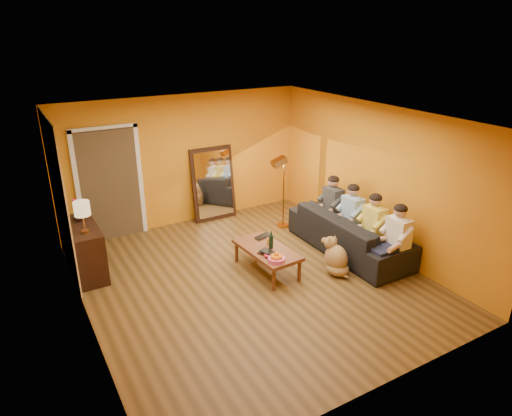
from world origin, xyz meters
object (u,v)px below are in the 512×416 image
wine_bottle (271,240)px  person_far_left (398,240)px  table_lamp (83,217)px  person_mid_right (352,216)px  vase (78,214)px  mirror_frame (213,184)px  dog (336,256)px  sofa (349,233)px  person_far_right (333,207)px  person_mid_left (373,227)px  sideboard (86,250)px  tumbler (269,241)px  floor_lamp (283,193)px  laptop (265,237)px  coffee_table (267,260)px

wine_bottle → person_far_left: bearing=-31.3°
table_lamp → person_mid_right: 4.54m
table_lamp → vase: (0.00, 0.55, -0.15)m
table_lamp → vase: table_lamp is taller
mirror_frame → dog: (0.74, -3.12, -0.44)m
mirror_frame → person_mid_right: mirror_frame is taller
sofa → table_lamp: bearing=73.9°
vase → person_far_right: bearing=-14.4°
vase → person_mid_left: bearing=-27.0°
vase → sofa: bearing=-22.7°
sideboard → wine_bottle: size_ratio=3.81×
dog → vase: vase is taller
sofa → person_far_right: size_ratio=2.02×
wine_bottle → tumbler: bearing=67.6°
sideboard → floor_lamp: size_ratio=0.82×
laptop → vase: size_ratio=1.62×
wine_bottle → vase: vase is taller
floor_lamp → person_far_left: bearing=-74.6°
sofa → laptop: 1.55m
person_mid_right → person_far_right: size_ratio=1.00×
person_mid_right → coffee_table: bearing=179.8°
floor_lamp → wine_bottle: floor_lamp is taller
person_mid_right → person_far_right: (0.00, 0.55, 0.00)m
mirror_frame → tumbler: mirror_frame is taller
person_mid_left → laptop: (-1.61, 0.91, -0.18)m
tumbler → vase: 3.15m
mirror_frame → person_mid_right: bearing=-57.7°
laptop → mirror_frame: bearing=72.3°
person_far_left → person_far_right: (0.00, 1.65, 0.00)m
person_far_left → wine_bottle: size_ratio=3.94×
sideboard → person_mid_right: bearing=-18.0°
person_far_right → vase: bearing=165.6°
person_far_left → laptop: (-1.61, 1.46, -0.18)m
person_far_left → vase: bearing=147.6°
laptop → vase: (-2.76, 1.32, 0.52)m
person_far_left → laptop: 2.17m
mirror_frame → sideboard: size_ratio=1.29×
mirror_frame → tumbler: size_ratio=15.24×
mirror_frame → wine_bottle: mirror_frame is taller
person_mid_left → person_mid_right: size_ratio=1.00×
sofa → wine_bottle: (-1.61, 0.06, 0.22)m
sideboard → person_far_right: bearing=-11.3°
person_mid_left → mirror_frame: bearing=117.4°
dog → laptop: size_ratio=1.93×
coffee_table → person_mid_right: 1.83m
coffee_table → person_mid_right: person_mid_right is taller
mirror_frame → table_lamp: (-2.79, -1.38, 0.34)m
wine_bottle → sideboard: bearing=150.9°
person_far_right → vase: 4.52m
dog → person_far_left: (0.84, -0.48, 0.29)m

